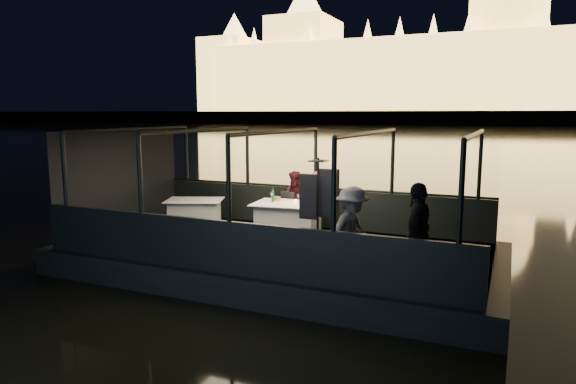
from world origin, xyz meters
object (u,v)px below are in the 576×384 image
at_px(person_woman_coral, 316,199).
at_px(dining_table_aft, 195,212).
at_px(chair_port_left, 284,213).
at_px(wine_bottle, 273,195).
at_px(person_man_maroon, 296,197).
at_px(coat_stand, 318,219).
at_px(dining_table_central, 288,221).
at_px(chair_port_right, 314,213).
at_px(passenger_dark, 418,232).
at_px(passenger_stripe, 352,227).

bearing_deg(person_woman_coral, dining_table_aft, -149.18).
distance_m(chair_port_left, wine_bottle, 0.65).
bearing_deg(person_man_maroon, coat_stand, -47.51).
height_order(dining_table_aft, chair_port_left, chair_port_left).
relative_size(dining_table_central, person_woman_coral, 1.06).
distance_m(chair_port_right, passenger_dark, 3.85).
relative_size(coat_stand, person_man_maroon, 1.44).
bearing_deg(coat_stand, dining_table_aft, 152.70).
distance_m(dining_table_aft, chair_port_left, 2.13).
height_order(dining_table_aft, wine_bottle, wine_bottle).
relative_size(dining_table_central, wine_bottle, 4.86).
bearing_deg(dining_table_aft, passenger_stripe, -25.17).
bearing_deg(passenger_dark, wine_bottle, -113.15).
height_order(dining_table_aft, coat_stand, coat_stand).
bearing_deg(passenger_dark, person_woman_coral, -128.79).
bearing_deg(dining_table_aft, coat_stand, -27.30).
relative_size(dining_table_aft, chair_port_right, 1.47).
bearing_deg(passenger_dark, dining_table_central, -115.88).
distance_m(coat_stand, wine_bottle, 2.61).
bearing_deg(passenger_stripe, coat_stand, 95.13).
relative_size(chair_port_right, person_man_maroon, 0.64).
relative_size(chair_port_left, wine_bottle, 2.99).
bearing_deg(passenger_stripe, dining_table_aft, 80.94).
xyz_separation_m(chair_port_right, person_man_maroon, (-0.52, 0.21, 0.30)).
height_order(chair_port_left, chair_port_right, chair_port_left).
xyz_separation_m(dining_table_central, chair_port_right, (0.32, 0.68, 0.06)).
distance_m(person_man_maroon, passenger_dark, 4.36).
relative_size(dining_table_aft, wine_bottle, 4.28).
xyz_separation_m(dining_table_central, person_man_maroon, (-0.19, 0.89, 0.36)).
bearing_deg(passenger_stripe, person_man_maroon, 53.16).
distance_m(dining_table_aft, passenger_dark, 5.83).
relative_size(dining_table_central, chair_port_right, 1.67).
distance_m(coat_stand, passenger_dark, 1.67).
distance_m(dining_table_central, person_man_maroon, 0.98).
xyz_separation_m(person_woman_coral, person_man_maroon, (-0.49, 0.02, 0.00)).
bearing_deg(passenger_dark, chair_port_left, -118.96).
relative_size(passenger_stripe, passenger_dark, 0.93).
bearing_deg(person_man_maroon, passenger_stripe, -39.86).
relative_size(chair_port_right, wine_bottle, 2.90).
xyz_separation_m(chair_port_right, person_woman_coral, (-0.02, 0.19, 0.30)).
xyz_separation_m(chair_port_left, coat_stand, (1.70, -2.40, 0.45)).
bearing_deg(dining_table_aft, passenger_dark, -20.45).
bearing_deg(chair_port_left, coat_stand, -31.87).
xyz_separation_m(person_woman_coral, passenger_dark, (2.76, -2.87, 0.10)).
xyz_separation_m(passenger_stripe, wine_bottle, (-2.39, 2.06, 0.06)).
bearing_deg(chair_port_right, person_man_maroon, 139.40).
xyz_separation_m(dining_table_central, wine_bottle, (-0.36, 0.01, 0.53)).
distance_m(dining_table_central, coat_stand, 2.43).
relative_size(dining_table_aft, person_woman_coral, 0.93).
bearing_deg(chair_port_right, dining_table_aft, 175.07).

